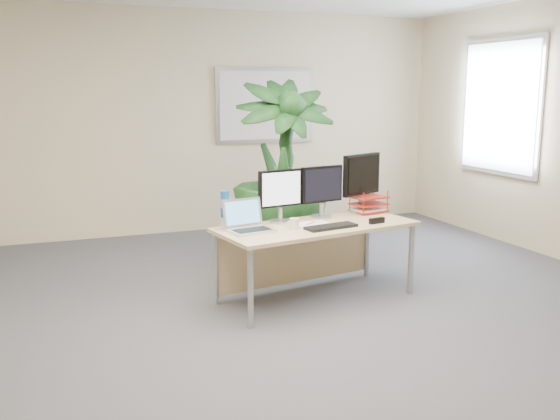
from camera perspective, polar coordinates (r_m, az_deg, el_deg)
name	(u,v)px	position (r m, az deg, el deg)	size (l,w,h in m)	color
floor	(297,359)	(4.23, 1.58, -13.45)	(8.00, 8.00, 0.00)	#434448
back_wall	(171,123)	(7.71, -9.94, 7.84)	(7.00, 0.04, 2.70)	beige
whiteboard	(265,105)	(7.99, -1.35, 9.54)	(1.30, 0.04, 0.95)	silver
window	(500,107)	(7.67, 19.46, 8.86)	(0.04, 1.30, 1.55)	silver
desk	(310,238)	(5.29, 2.78, -2.58)	(1.77, 0.98, 0.64)	#D4BB7D
floor_plant	(282,195)	(6.01, 0.21, 1.39)	(0.84, 0.84, 1.50)	#133515
monitor_left	(280,192)	(5.23, 0.03, 1.62)	(0.40, 0.18, 0.45)	#A6A5AA
monitor_right	(322,188)	(5.43, 3.85, 1.99)	(0.41, 0.19, 0.45)	#A6A5AA
monitor_dark	(362,179)	(5.71, 7.47, 2.83)	(0.46, 0.23, 0.53)	#A6A5AA
laptop	(248,223)	(4.97, -2.98, -1.19)	(0.39, 0.35, 0.24)	silver
keyboard	(331,227)	(5.07, 4.69, -1.53)	(0.44, 0.15, 0.02)	black
coffee_mug	(294,224)	(5.02, 1.30, -1.26)	(0.11, 0.08, 0.09)	white
spiral_notebook	(313,224)	(5.18, 3.05, -1.31)	(0.30, 0.22, 0.01)	white
orange_pen	(311,223)	(5.18, 2.85, -1.20)	(0.01, 0.01, 0.15)	orange
yellow_highlighter	(335,223)	(5.24, 5.09, -1.18)	(0.02, 0.02, 0.13)	#FFF81A
water_bottle	(225,210)	(5.05, -5.03, -0.04)	(0.08, 0.08, 0.31)	white
letter_tray	(369,205)	(5.75, 8.10, 0.42)	(0.34, 0.28, 0.14)	#AC2015
stapler	(377,221)	(5.29, 8.85, -0.97)	(0.14, 0.04, 0.05)	black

